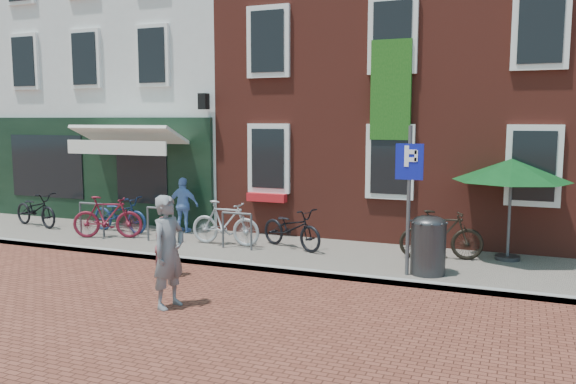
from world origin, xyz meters
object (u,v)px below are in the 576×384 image
at_px(woman, 169,252).
at_px(bicycle_5, 441,235).
at_px(boy, 166,246).
at_px(bicycle_0, 36,209).
at_px(cafe_person, 184,205).
at_px(bicycle_4, 292,228).
at_px(litter_bin, 428,242).
at_px(parasol, 512,166).
at_px(parking_sign, 409,182).
at_px(bicycle_3, 225,223).
at_px(bicycle_2, 120,214).
at_px(bicycle_1, 108,217).

bearing_deg(woman, bicycle_5, -31.20).
relative_size(boy, bicycle_0, 0.66).
height_order(cafe_person, bicycle_4, cafe_person).
xyz_separation_m(litter_bin, parasol, (1.35, 1.74, 1.32)).
bearing_deg(cafe_person, parking_sign, 158.40).
xyz_separation_m(bicycle_0, bicycle_3, (5.81, -0.17, 0.05)).
height_order(litter_bin, bicycle_2, litter_bin).
xyz_separation_m(bicycle_3, bicycle_4, (1.53, 0.25, -0.05)).
distance_m(boy, bicycle_5, 5.52).
distance_m(parasol, bicycle_4, 4.78).
relative_size(cafe_person, bicycle_2, 0.80).
bearing_deg(bicycle_0, bicycle_3, -78.57).
height_order(woman, bicycle_2, woman).
bearing_deg(litter_bin, bicycle_4, 161.26).
relative_size(litter_bin, bicycle_4, 0.67).
height_order(parasol, bicycle_5, parasol).
xyz_separation_m(bicycle_3, bicycle_5, (4.75, 0.44, 0.00)).
distance_m(bicycle_0, bicycle_5, 10.56).
xyz_separation_m(parasol, bicycle_4, (-4.49, -0.68, -1.47)).
xyz_separation_m(bicycle_0, bicycle_5, (10.56, 0.28, 0.05)).
bearing_deg(bicycle_1, bicycle_2, -5.01).
relative_size(litter_bin, parking_sign, 0.43).
height_order(parasol, bicycle_4, parasol).
bearing_deg(bicycle_1, bicycle_4, -103.44).
relative_size(litter_bin, woman, 0.66).
bearing_deg(parasol, bicycle_5, -159.09).
relative_size(bicycle_0, bicycle_2, 1.00).
height_order(litter_bin, woman, woman).
xyz_separation_m(bicycle_0, bicycle_2, (2.58, 0.21, 0.00)).
distance_m(bicycle_1, bicycle_4, 4.59).
xyz_separation_m(parasol, bicycle_1, (-9.04, -1.29, -1.42)).
distance_m(litter_bin, bicycle_1, 7.70).
bearing_deg(bicycle_2, woman, -128.88).
distance_m(parasol, bicycle_2, 9.38).
relative_size(parking_sign, bicycle_1, 1.62).
relative_size(parasol, bicycle_5, 1.37).
height_order(bicycle_1, bicycle_3, same).
height_order(bicycle_1, bicycle_5, same).
height_order(litter_bin, boy, litter_bin).
distance_m(litter_bin, parking_sign, 1.19).
relative_size(boy, bicycle_4, 0.66).
xyz_separation_m(bicycle_1, bicycle_4, (4.55, 0.61, -0.05)).
bearing_deg(cafe_person, bicycle_5, 172.02).
bearing_deg(boy, parking_sign, -85.68).
xyz_separation_m(bicycle_0, bicycle_4, (7.34, 0.08, 0.00)).
bearing_deg(parasol, cafe_person, 179.79).
bearing_deg(woman, boy, 43.34).
xyz_separation_m(boy, bicycle_2, (-3.26, 2.80, -0.02)).
bearing_deg(parking_sign, bicycle_0, 173.31).
distance_m(cafe_person, bicycle_2, 1.65).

